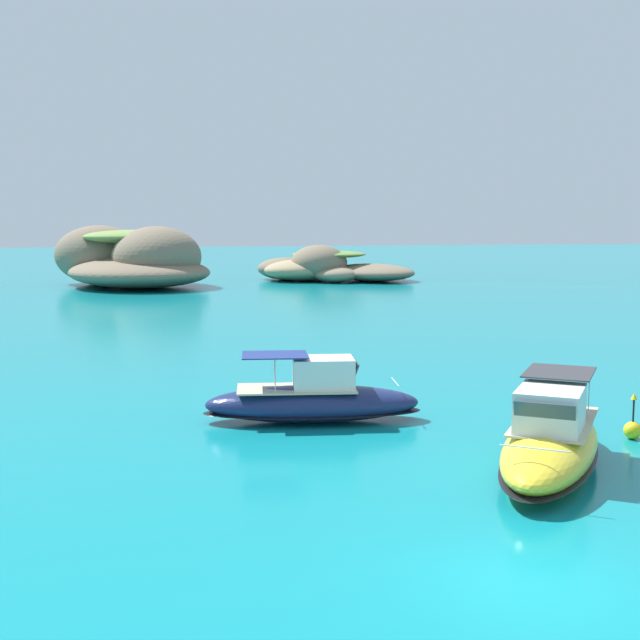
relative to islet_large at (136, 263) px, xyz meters
name	(u,v)px	position (x,y,z in m)	size (l,w,h in m)	color
ground_plane	(526,583)	(9.15, -73.75, -2.47)	(400.00, 400.00, 0.00)	#0F7F89
islet_large	(136,263)	(0.00, 0.00, 0.00)	(19.92, 20.93, 6.28)	#756651
islet_small	(326,268)	(20.85, 3.95, -1.01)	(19.40, 14.13, 4.07)	#756651
motorboat_yellow	(551,442)	(12.86, -67.23, -1.65)	(6.55, 8.09, 2.54)	yellow
motorboat_navy	(313,400)	(7.48, -60.43, -1.72)	(7.70, 3.11, 2.35)	navy
channel_buoy	(633,429)	(16.96, -64.63, -2.13)	(0.56, 0.56, 1.48)	yellow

